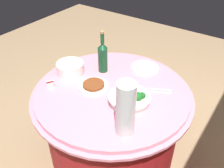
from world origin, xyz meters
The scene contains 10 objects.
ground_plane centered at (0.00, 0.00, 0.00)m, with size 6.00×6.00×0.00m, color #9E7F5B.
buffet_table centered at (0.00, 0.00, 0.38)m, with size 1.16×1.16×0.74m.
broccoli_bowl centered at (0.06, 0.18, 0.78)m, with size 0.28×0.28×0.11m.
plate_stack centered at (0.01, -0.39, 0.79)m, with size 0.21×0.21×0.09m.
wine_bottle centered at (-0.16, -0.20, 0.87)m, with size 0.07×0.07×0.34m.
decorative_fruit_vase centered at (0.29, 0.29, 0.89)m, with size 0.11×0.11×0.34m.
serving_tongs centered at (-0.18, 0.29, 0.74)m, with size 0.12×0.16×0.01m.
food_plate_rice centered at (-0.38, 0.05, 0.75)m, with size 0.22×0.22×0.04m.
food_plate_stir_fry centered at (0.05, -0.13, 0.75)m, with size 0.22×0.22×0.03m.
label_placard_front centered at (0.23, -0.38, 0.77)m, with size 0.05×0.03×0.05m.
Camera 1 is at (1.15, 0.80, 1.81)m, focal length 39.71 mm.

